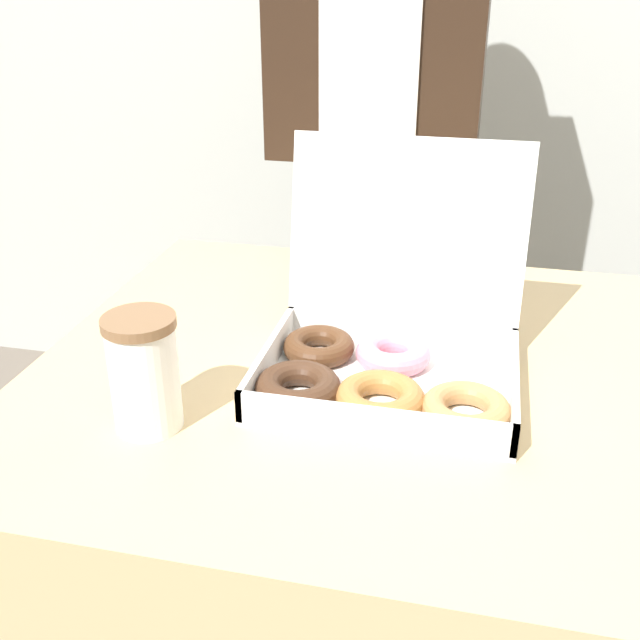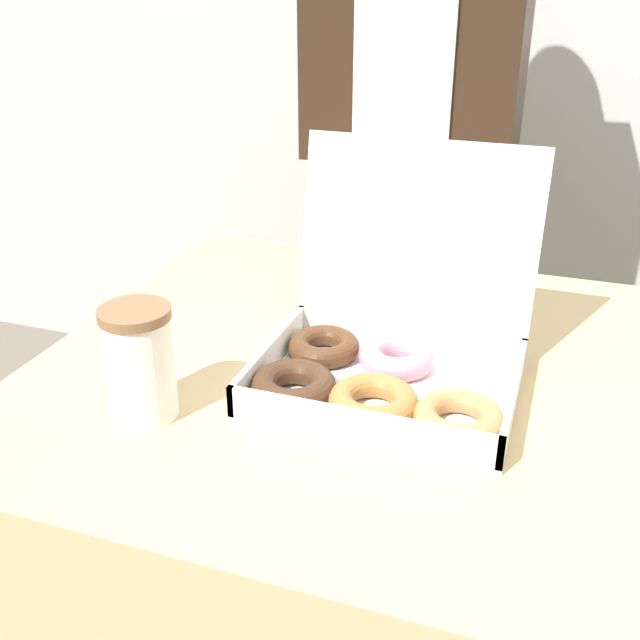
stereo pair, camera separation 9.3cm
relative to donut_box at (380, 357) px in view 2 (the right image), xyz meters
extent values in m
cube|color=tan|center=(-0.02, 0.05, -0.41)|extent=(0.90, 0.82, 0.73)
cube|color=white|center=(0.01, -0.01, -0.04)|extent=(0.32, 0.25, 0.01)
cube|color=white|center=(-0.15, -0.01, -0.02)|extent=(0.01, 0.25, 0.04)
cube|color=white|center=(0.17, -0.01, -0.02)|extent=(0.01, 0.25, 0.04)
cube|color=white|center=(0.01, -0.13, -0.02)|extent=(0.32, 0.01, 0.04)
cube|color=white|center=(0.01, 0.10, -0.02)|extent=(0.32, 0.01, 0.04)
cube|color=white|center=(0.01, 0.13, 0.12)|extent=(0.32, 0.05, 0.24)
torus|color=#422819|center=(-0.09, -0.07, -0.02)|extent=(0.14, 0.14, 0.03)
torus|color=#4C2D19|center=(-0.09, 0.04, -0.02)|extent=(0.14, 0.14, 0.03)
torus|color=#A87038|center=(0.01, -0.07, -0.02)|extent=(0.11, 0.11, 0.03)
torus|color=pink|center=(0.01, 0.04, -0.02)|extent=(0.14, 0.14, 0.03)
torus|color=#B27F4C|center=(0.11, -0.07, -0.02)|extent=(0.15, 0.15, 0.03)
cylinder|color=white|center=(-0.25, -0.16, 0.02)|extent=(0.08, 0.08, 0.13)
cylinder|color=brown|center=(-0.25, -0.16, 0.09)|extent=(0.08, 0.08, 0.01)
cylinder|color=#665B51|center=(-0.11, 0.62, -0.33)|extent=(0.22, 0.22, 0.88)
cube|color=black|center=(-0.11, 0.62, 0.38)|extent=(0.40, 0.18, 0.55)
cube|color=silver|center=(-0.11, 0.53, 0.33)|extent=(0.18, 0.01, 0.35)
camera|label=1|loc=(0.11, -0.83, 0.45)|focal=42.00mm
camera|label=2|loc=(0.20, -0.81, 0.45)|focal=42.00mm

